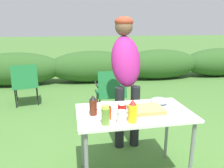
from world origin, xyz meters
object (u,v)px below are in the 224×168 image
mixing_bowl (159,101)px  folding_table (134,119)px  relish_jar (105,115)px  mustard_bottle (133,112)px  camp_chair_green_behind_table (25,82)px  paper_cup_stack (122,117)px  bbq_sauce_bottle (93,106)px  camp_chair_near_hedge (111,91)px  standing_person_in_red_jacket (126,67)px  ketchup_bottle (122,109)px  plate_stack (107,107)px  hot_sauce_bottle (108,112)px  food_tray (146,110)px

mixing_bowl → folding_table: bearing=-153.8°
relish_jar → mustard_bottle: 0.23m
folding_table → camp_chair_green_behind_table: 2.87m
mixing_bowl → paper_cup_stack: (-0.50, -0.39, 0.02)m
bbq_sauce_bottle → camp_chair_green_behind_table: 2.71m
folding_table → mixing_bowl: size_ratio=5.88×
mustard_bottle → camp_chair_near_hedge: size_ratio=0.25×
paper_cup_stack → standing_person_in_red_jacket: (0.28, 0.96, 0.24)m
paper_cup_stack → relish_jar: size_ratio=0.66×
ketchup_bottle → standing_person_in_red_jacket: (0.24, 0.82, 0.23)m
folding_table → plate_stack: (-0.24, 0.14, 0.09)m
camp_chair_green_behind_table → camp_chair_near_hedge: bearing=-39.1°
plate_stack → camp_chair_green_behind_table: camp_chair_green_behind_table is taller
ketchup_bottle → hot_sauce_bottle: (-0.14, -0.03, -0.00)m
paper_cup_stack → relish_jar: 0.14m
paper_cup_stack → relish_jar: bearing=178.2°
plate_stack → paper_cup_stack: bearing=-80.7°
plate_stack → mustard_bottle: (0.16, -0.37, 0.08)m
relish_jar → mustard_bottle: mustard_bottle is taller
hot_sauce_bottle → camp_chair_green_behind_table: size_ratio=0.17×
relish_jar → camp_chair_near_hedge: (0.39, 1.83, -0.35)m
mustard_bottle → plate_stack: bearing=112.9°
mixing_bowl → relish_jar: size_ratio=1.11×
bbq_sauce_bottle → mustard_bottle: 0.38m
mixing_bowl → bbq_sauce_bottle: (-0.72, -0.16, 0.06)m
paper_cup_stack → ketchup_bottle: bearing=76.1°
plate_stack → camp_chair_near_hedge: 1.52m
hot_sauce_bottle → mustard_bottle: bearing=-28.8°
paper_cup_stack → hot_sauce_bottle: size_ratio=0.79×
hot_sauce_bottle → standing_person_in_red_jacket: size_ratio=0.09×
ketchup_bottle → camp_chair_green_behind_table: (-1.32, 2.55, -0.34)m
folding_table → ketchup_bottle: bearing=-149.1°
folding_table → plate_stack: 0.29m
plate_stack → camp_chair_near_hedge: size_ratio=0.30×
mustard_bottle → camp_chair_green_behind_table: size_ratio=0.25×
food_tray → paper_cup_stack: bearing=-148.0°
plate_stack → bbq_sauce_bottle: bbq_sauce_bottle is taller
folding_table → standing_person_in_red_jacket: bearing=82.1°
mixing_bowl → mustard_bottle: mustard_bottle is taller
standing_person_in_red_jacket → ketchup_bottle: bearing=-106.4°
ketchup_bottle → bbq_sauce_bottle: size_ratio=0.78×
folding_table → bbq_sauce_bottle: bearing=-179.7°
ketchup_bottle → bbq_sauce_bottle: bearing=162.0°
standing_person_in_red_jacket → paper_cup_stack: bearing=-106.0°
relish_jar → camp_chair_green_behind_table: 2.95m
folding_table → food_tray: bearing=-29.1°
ketchup_bottle → mustard_bottle: mustard_bottle is taller
mixing_bowl → ketchup_bottle: ketchup_bottle is taller
plate_stack → relish_jar: 0.38m
plate_stack → bbq_sauce_bottle: bearing=-137.0°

